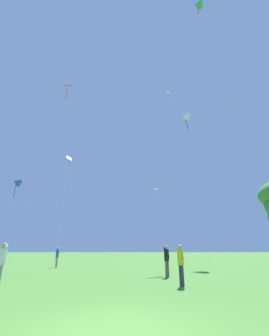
{
  "coord_description": "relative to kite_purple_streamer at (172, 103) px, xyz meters",
  "views": [
    {
      "loc": [
        0.41,
        -5.02,
        1.45
      ],
      "look_at": [
        0.26,
        26.79,
        12.95
      ],
      "focal_mm": 24.4,
      "sensor_mm": 36.0,
      "label": 1
    }
  ],
  "objects": [
    {
      "name": "kite_red_high",
      "position": [
        -15.96,
        -4.29,
        -1.39
      ],
      "size": [
        2.36,
        5.73,
        24.62
      ],
      "color": "red",
      "rests_on": "ground_plane"
    },
    {
      "name": "kite_black_large",
      "position": [
        -1.28,
        17.97,
        -10.78
      ],
      "size": [
        4.16,
        4.88,
        14.69
      ],
      "color": "black",
      "rests_on": "ground_plane"
    },
    {
      "name": "person_in_red_shirt",
      "position": [
        -11.64,
        -21.01,
        -23.02
      ],
      "size": [
        0.5,
        0.41,
        1.76
      ],
      "color": "gray",
      "rests_on": "ground_plane"
    },
    {
      "name": "kite_yellow_diamond",
      "position": [
        -18.07,
        7.41,
        -7.78
      ],
      "size": [
        3.72,
        12.21,
        18.24
      ],
      "color": "yellow",
      "rests_on": "ground_plane"
    },
    {
      "name": "person_with_spool",
      "position": [
        -4.14,
        -16.83,
        -23.03
      ],
      "size": [
        0.44,
        0.47,
        1.74
      ],
      "color": "#665B4C",
      "rests_on": "ground_plane"
    },
    {
      "name": "kite_purple_streamer",
      "position": [
        0.0,
        0.0,
        0.0
      ],
      "size": [
        2.26,
        8.05,
        27.13
      ],
      "color": "purple",
      "rests_on": "ground_plane"
    },
    {
      "name": "kite_blue_delta",
      "position": [
        -27.74,
        8.89,
        -10.84
      ],
      "size": [
        3.28,
        9.06,
        14.15
      ],
      "color": "blue",
      "rests_on": "ground_plane"
    },
    {
      "name": "kite_green_small",
      "position": [
        0.78,
        -14.2,
        2.29
      ],
      "size": [
        2.42,
        10.89,
        27.06
      ],
      "color": "green",
      "rests_on": "ground_plane"
    },
    {
      "name": "ground_plane",
      "position": [
        -6.45,
        -26.34,
        -24.08
      ],
      "size": [
        400.0,
        400.0,
        0.0
      ],
      "primitive_type": "plane",
      "color": "#4C8433"
    },
    {
      "name": "person_foreground_watcher",
      "position": [
        -13.05,
        -9.24,
        -23.04
      ],
      "size": [
        0.23,
        0.56,
        1.72
      ],
      "color": "gray",
      "rests_on": "ground_plane"
    },
    {
      "name": "kite_white_distant",
      "position": [
        2.26,
        0.91,
        -2.05
      ],
      "size": [
        4.15,
        8.58,
        22.85
      ],
      "color": "white",
      "rests_on": "ground_plane"
    },
    {
      "name": "person_far_back",
      "position": [
        -4.0,
        -20.44,
        -23.06
      ],
      "size": [
        0.28,
        0.53,
        1.69
      ],
      "color": "#2D3351",
      "rests_on": "ground_plane"
    }
  ]
}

